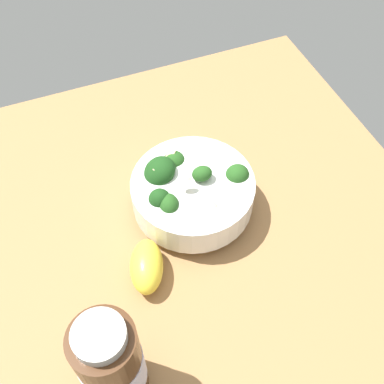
{
  "coord_description": "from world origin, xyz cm",
  "views": [
    {
      "loc": [
        -36.53,
        15.08,
        58.18
      ],
      "look_at": [
        0.97,
        0.12,
        4.0
      ],
      "focal_mm": 44.23,
      "sensor_mm": 36.0,
      "label": 1
    }
  ],
  "objects": [
    {
      "name": "bowl_of_broccoli",
      "position": [
        1.17,
        0.3,
        4.11
      ],
      "size": [
        17.53,
        17.53,
        9.19
      ],
      "color": "white",
      "rests_on": "ground_plane"
    },
    {
      "name": "lemon_wedge",
      "position": [
        -7.05,
        9.77,
        2.36
      ],
      "size": [
        8.88,
        6.75,
        4.73
      ],
      "primitive_type": "ellipsoid",
      "rotation": [
        0.0,
        0.0,
        5.95
      ],
      "color": "yellow",
      "rests_on": "ground_plane"
    },
    {
      "name": "ground_plane",
      "position": [
        0.0,
        0.0,
        -2.29
      ],
      "size": [
        67.29,
        67.29,
        4.57
      ],
      "primitive_type": "cube",
      "color": "#996D42"
    },
    {
      "name": "bottle_tall",
      "position": [
        -19.33,
        17.33,
        7.58
      ],
      "size": [
        6.93,
        6.93,
        16.56
      ],
      "color": "#472814",
      "rests_on": "ground_plane"
    }
  ]
}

